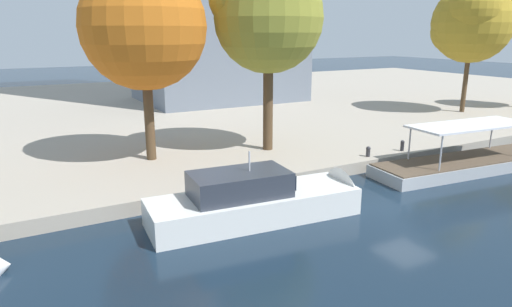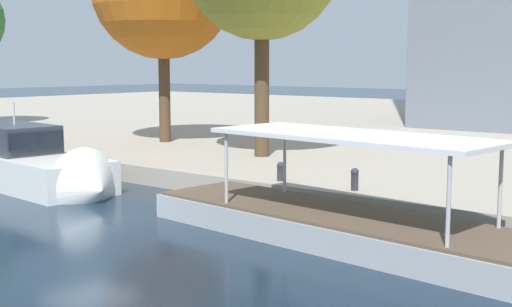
% 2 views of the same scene
% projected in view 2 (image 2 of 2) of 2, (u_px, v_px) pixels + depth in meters
% --- Properties ---
extents(ground_plane, '(220.00, 220.00, 0.00)m').
position_uv_depth(ground_plane, '(87.00, 220.00, 21.60)').
color(ground_plane, '#142333').
extents(dock_promenade, '(120.00, 55.00, 0.74)m').
position_uv_depth(dock_promenade, '(487.00, 131.00, 46.85)').
color(dock_promenade, '#A39989').
rests_on(dock_promenade, ground_plane).
extents(motor_yacht_1, '(10.95, 3.83, 4.23)m').
position_uv_depth(motor_yacht_1, '(27.00, 168.00, 27.53)').
color(motor_yacht_1, silver).
rests_on(motor_yacht_1, ground_plane).
extents(tour_boat_2, '(14.23, 4.27, 4.23)m').
position_uv_depth(tour_boat_2, '(390.00, 241.00, 17.87)').
color(tour_boat_2, '#9EA3A8').
rests_on(tour_boat_2, ground_plane).
extents(mooring_bollard_0, '(0.29, 0.29, 0.67)m').
position_uv_depth(mooring_bollard_0, '(281.00, 171.00, 24.37)').
color(mooring_bollard_0, '#2D2D33').
rests_on(mooring_bollard_0, dock_promenade).
extents(mooring_bollard_2, '(0.27, 0.27, 0.73)m').
position_uv_depth(mooring_bollard_2, '(355.00, 178.00, 22.49)').
color(mooring_bollard_2, '#2D2D33').
rests_on(mooring_bollard_2, dock_promenade).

